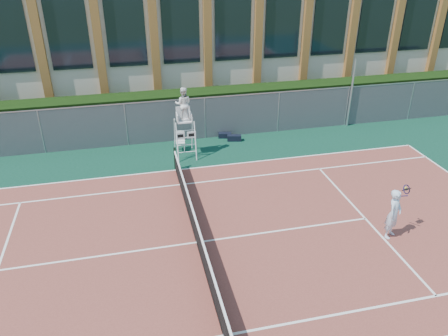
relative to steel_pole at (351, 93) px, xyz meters
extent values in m
plane|color=#233814|center=(-10.10, -8.70, -1.88)|extent=(120.00, 120.00, 0.00)
cube|color=#0B3122|center=(-10.10, -7.70, -1.88)|extent=(36.00, 20.00, 0.01)
cube|color=brown|center=(-10.10, -8.70, -1.86)|extent=(23.77, 10.97, 0.02)
cylinder|color=black|center=(-10.10, -3.10, -1.33)|extent=(0.10, 0.10, 1.10)
cube|color=black|center=(-10.10, -8.70, -1.42)|extent=(0.03, 11.00, 0.86)
cube|color=white|center=(-10.10, -8.70, -0.97)|extent=(0.06, 11.20, 0.07)
cube|color=black|center=(-10.10, 1.30, -0.78)|extent=(40.00, 1.40, 2.20)
cube|color=beige|center=(-10.10, 9.30, 2.12)|extent=(44.00, 10.00, 8.00)
cylinder|color=#9EA0A5|center=(0.00, 0.00, 0.00)|extent=(0.12, 0.12, 3.76)
cylinder|color=white|center=(-9.85, -2.18, -0.99)|extent=(0.05, 0.51, 1.86)
cylinder|color=white|center=(-9.00, -2.18, -0.99)|extent=(0.05, 0.51, 1.86)
cylinder|color=white|center=(-9.85, -1.22, -0.99)|extent=(0.05, 0.51, 1.86)
cylinder|color=white|center=(-9.00, -1.22, -0.99)|extent=(0.05, 0.51, 1.86)
cube|color=white|center=(-9.42, -1.70, -0.11)|extent=(0.67, 0.57, 0.06)
cube|color=white|center=(-9.42, -1.43, 0.23)|extent=(0.67, 0.05, 0.57)
cube|color=white|center=(-9.69, -2.08, -0.68)|extent=(0.42, 0.03, 0.32)
cube|color=white|center=(-9.16, -2.08, -0.68)|extent=(0.42, 0.03, 0.32)
imported|color=white|center=(-9.42, -1.65, 0.71)|extent=(0.86, 0.73, 1.57)
cube|color=silver|center=(-9.58, -1.16, -1.41)|extent=(0.48, 0.48, 0.04)
cube|color=silver|center=(-9.56, -0.97, -1.17)|extent=(0.44, 0.09, 0.47)
cylinder|color=silver|center=(-9.78, -1.32, -1.65)|extent=(0.03, 0.03, 0.44)
cylinder|color=silver|center=(-9.43, -1.36, -1.65)|extent=(0.03, 0.03, 0.44)
cylinder|color=silver|center=(-9.74, -0.97, -1.65)|extent=(0.03, 0.03, 0.44)
cylinder|color=silver|center=(-9.39, -1.01, -1.65)|extent=(0.03, 0.03, 0.44)
cube|color=black|center=(-6.70, -0.60, -1.72)|extent=(0.76, 0.43, 0.31)
cube|color=black|center=(-7.09, -0.10, -1.74)|extent=(0.72, 0.44, 0.27)
imported|color=silver|center=(-3.42, -9.86, -0.93)|extent=(0.80, 0.75, 1.84)
torus|color=#111343|center=(-2.93, -9.62, -0.16)|extent=(0.38, 0.30, 0.30)
sphere|color=#CCE533|center=(-2.83, -9.44, -0.21)|extent=(0.07, 0.07, 0.07)
camera|label=1|loc=(-11.94, -20.74, 7.41)|focal=35.00mm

